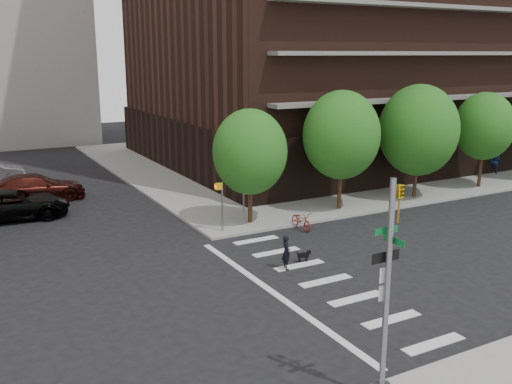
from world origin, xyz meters
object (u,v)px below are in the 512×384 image
(scooter, at_px, (301,220))
(pedestrian_far, at_px, (495,162))
(traffic_signal, at_px, (387,307))
(parked_car_maroon, at_px, (36,188))
(dog_walker, at_px, (286,252))
(parked_car_black, at_px, (13,205))

(scooter, bearing_deg, pedestrian_far, 13.41)
(traffic_signal, distance_m, parked_car_maroon, 27.60)
(traffic_signal, height_order, dog_walker, traffic_signal)
(traffic_signal, bearing_deg, dog_walker, 73.81)
(scooter, bearing_deg, parked_car_black, 145.94)
(parked_car_maroon, distance_m, pedestrian_far, 33.25)
(parked_car_black, relative_size, dog_walker, 3.94)
(scooter, height_order, pedestrian_far, pedestrian_far)
(parked_car_black, bearing_deg, dog_walker, -141.96)
(parked_car_black, xyz_separation_m, pedestrian_far, (33.85, -4.83, 0.24))
(parked_car_maroon, bearing_deg, parked_car_black, 156.71)
(dog_walker, height_order, pedestrian_far, pedestrian_far)
(pedestrian_far, bearing_deg, parked_car_maroon, -119.36)
(pedestrian_far, bearing_deg, scooter, -92.07)
(parked_car_black, distance_m, scooter, 16.22)
(parked_car_maroon, bearing_deg, scooter, -137.12)
(parked_car_black, xyz_separation_m, scooter, (13.26, -9.33, -0.36))
(traffic_signal, relative_size, parked_car_maroon, 1.00)
(traffic_signal, relative_size, dog_walker, 3.89)
(dog_walker, relative_size, pedestrian_far, 0.82)
(traffic_signal, xyz_separation_m, dog_walker, (2.73, 9.41, -1.93))
(parked_car_maroon, height_order, scooter, parked_car_maroon)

